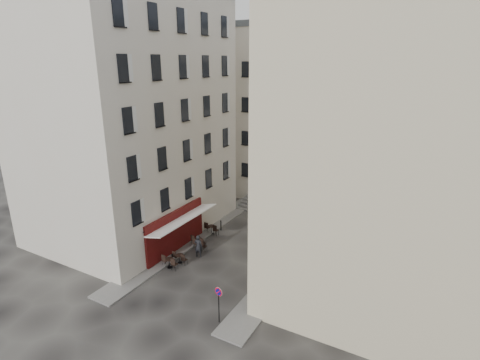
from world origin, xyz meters
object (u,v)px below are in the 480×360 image
Objects in this scene: bistro_table_a at (170,262)px; bistro_table_b at (180,258)px; no_parking_sign at (219,298)px; pedestrian at (198,246)px.

bistro_table_b is (0.22, 0.93, -0.03)m from bistro_table_a.
no_parking_sign is at bearing -34.86° from bistro_table_b.
no_parking_sign is at bearing 122.15° from pedestrian.
bistro_table_b is at bearing 156.55° from no_parking_sign.
pedestrian is at bearing 144.92° from no_parking_sign.
bistro_table_a is at bearing 163.54° from no_parking_sign.
bistro_table_a is at bearing 58.74° from pedestrian.
pedestrian reaches higher than bistro_table_b.
pedestrian is at bearing 70.09° from bistro_table_a.
bistro_table_a is 1.08× the size of bistro_table_b.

